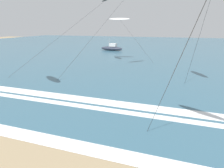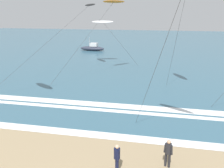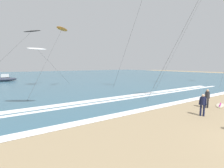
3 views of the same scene
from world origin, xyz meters
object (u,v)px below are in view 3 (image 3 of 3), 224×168
surfer_background_far (203,103)px  kite_white_high_left (37,49)px  offshore_boat (4,79)px  kite_orange_low_near (62,29)px  surfboard_near_water (220,105)px  kite_black_distant_high (32,31)px  surfer_foreground_main (207,97)px

surfer_background_far → kite_white_high_left: (-6.66, 25.19, 5.45)m
surfer_background_far → offshore_boat: offshore_boat is taller
kite_orange_low_near → kite_white_high_left: size_ratio=1.29×
surfboard_near_water → kite_black_distant_high: kite_black_distant_high is taller
surfer_foreground_main → offshore_boat: offshore_boat is taller
surfboard_near_water → kite_white_high_left: 27.63m
kite_black_distant_high → offshore_boat: kite_black_distant_high is taller
surfer_foreground_main → kite_orange_low_near: (-6.48, 18.50, 8.04)m
surfboard_near_water → kite_orange_low_near: 22.40m
kite_orange_low_near → offshore_boat: 21.33m
surfer_background_far → kite_white_high_left: kite_white_high_left is taller
surfer_background_far → offshore_boat: (-11.84, 37.37, -0.40)m
kite_orange_low_near → surfer_foreground_main: bearing=-70.7°
surfboard_near_water → kite_orange_low_near: size_ratio=0.24×
surfer_background_far → surfer_foreground_main: bearing=20.6°
offshore_boat → surfboard_near_water: bearing=-66.2°
surfer_foreground_main → kite_orange_low_near: size_ratio=0.17×
surfboard_near_water → kite_orange_low_near: (-8.26, 18.80, 8.95)m
surfer_background_far → offshore_boat: size_ratio=0.30×
surfboard_near_water → surfer_background_far: bearing=-171.3°
kite_orange_low_near → kite_white_high_left: bearing=115.6°
offshore_boat → kite_white_high_left: bearing=-66.9°
kite_orange_low_near → kite_black_distant_high: kite_orange_low_near is taller
surfer_foreground_main → surfboard_near_water: size_ratio=0.73×
surfboard_near_water → offshore_boat: 40.12m
surfer_foreground_main → kite_black_distant_high: kite_black_distant_high is taller
surfer_foreground_main → kite_white_high_left: size_ratio=0.22×
surfer_foreground_main → surfer_background_far: 2.74m
surfer_background_far → offshore_boat: 39.20m
surfboard_near_water → surfer_foreground_main: bearing=170.4°
kite_black_distant_high → offshore_boat: 17.77m
surfer_background_far → offshore_boat: bearing=107.6°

